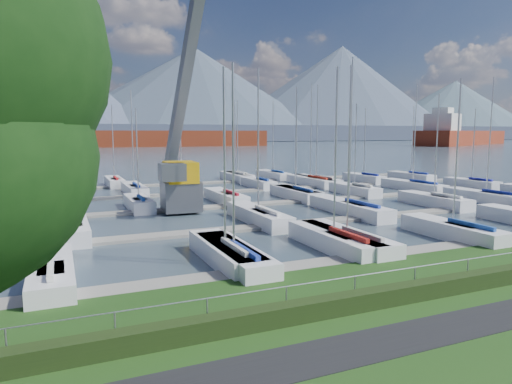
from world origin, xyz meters
TOP-DOWN VIEW (x-y plane):
  - path at (0.00, -3.00)m, footprint 160.00×2.00m
  - water at (0.00, 260.00)m, footprint 800.00×540.00m
  - hedge at (0.00, -0.40)m, footprint 80.00×0.70m
  - fence at (0.00, 0.00)m, footprint 80.00×0.04m
  - foothill at (0.00, 330.00)m, footprint 900.00×80.00m
  - mountains at (7.35, 404.62)m, footprint 1190.00×360.00m
  - docks at (0.00, 26.00)m, footprint 90.00×41.60m
  - crane at (-1.19, 26.03)m, footprint 5.26×13.27m
  - cargo_ship_mid at (28.37, 212.73)m, footprint 111.61×26.31m
  - cargo_ship_east at (194.63, 174.48)m, footprint 92.25×54.04m
  - sailboat_fleet at (0.14, 28.78)m, footprint 76.12×49.32m

SIDE VIEW (x-z plane):
  - water at x=0.00m, z-range -0.50..-0.30m
  - docks at x=0.00m, z-range -0.34..-0.09m
  - path at x=0.00m, z-range -0.01..0.03m
  - hedge at x=0.00m, z-range 0.00..0.70m
  - fence at x=0.00m, z-range 1.18..1.22m
  - cargo_ship_mid at x=28.37m, z-range -7.30..14.20m
  - cargo_ship_east at x=194.63m, z-range -7.15..14.35m
  - crane at x=-1.19m, z-range -5.85..16.50m
  - sailboat_fleet at x=0.14m, z-range -1.32..12.25m
  - foothill at x=0.00m, z-range 0.00..12.00m
  - mountains at x=7.35m, z-range -10.82..104.18m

